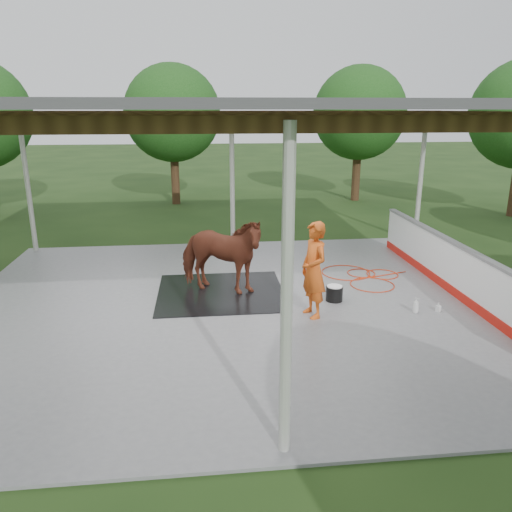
{
  "coord_description": "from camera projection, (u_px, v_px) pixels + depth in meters",
  "views": [
    {
      "loc": [
        -0.9,
        -9.75,
        4.01
      ],
      "look_at": [
        0.16,
        -0.11,
        1.13
      ],
      "focal_mm": 35.0,
      "sensor_mm": 36.0,
      "label": 1
    }
  ],
  "objects": [
    {
      "name": "wash_bucket",
      "position": [
        334.0,
        293.0,
        10.63
      ],
      "size": [
        0.36,
        0.36,
        0.33
      ],
      "color": "black",
      "rests_on": "concrete_slab"
    },
    {
      "name": "tree_belt",
      "position": [
        257.0,
        119.0,
        10.34
      ],
      "size": [
        28.0,
        28.0,
        5.8
      ],
      "color": "#382314",
      "rests_on": "ground"
    },
    {
      "name": "ground",
      "position": [
        248.0,
        306.0,
        10.53
      ],
      "size": [
        100.0,
        100.0,
        0.0
      ],
      "primitive_type": "plane",
      "color": "#1E3814"
    },
    {
      "name": "concrete_slab",
      "position": [
        248.0,
        305.0,
        10.52
      ],
      "size": [
        12.0,
        10.0,
        0.05
      ],
      "primitive_type": "cube",
      "color": "slate",
      "rests_on": "ground"
    },
    {
      "name": "soap_bottle_b",
      "position": [
        438.0,
        307.0,
        10.08
      ],
      "size": [
        0.12,
        0.12,
        0.19
      ],
      "primitive_type": "imported",
      "rotation": [
        0.0,
        0.0,
        -0.95
      ],
      "color": "#338CD8",
      "rests_on": "concrete_slab"
    },
    {
      "name": "dasher_board",
      "position": [
        458.0,
        272.0,
        10.84
      ],
      "size": [
        0.16,
        8.0,
        1.15
      ],
      "color": "red",
      "rests_on": "concrete_slab"
    },
    {
      "name": "rubber_mat",
      "position": [
        221.0,
        292.0,
        11.14
      ],
      "size": [
        2.79,
        2.61,
        0.02
      ],
      "primitive_type": "cube",
      "color": "black",
      "rests_on": "concrete_slab"
    },
    {
      "name": "handler",
      "position": [
        314.0,
        270.0,
        9.64
      ],
      "size": [
        0.64,
        0.8,
        1.91
      ],
      "primitive_type": "imported",
      "rotation": [
        0.0,
        0.0,
        -1.27
      ],
      "color": "#CF5016",
      "rests_on": "concrete_slab"
    },
    {
      "name": "soap_bottle_a",
      "position": [
        416.0,
        305.0,
        10.01
      ],
      "size": [
        0.17,
        0.17,
        0.32
      ],
      "primitive_type": "imported",
      "rotation": [
        0.0,
        0.0,
        0.56
      ],
      "color": "silver",
      "rests_on": "concrete_slab"
    },
    {
      "name": "pavilion_structure",
      "position": [
        247.0,
        110.0,
        9.4
      ],
      "size": [
        12.6,
        10.6,
        4.05
      ],
      "color": "beige",
      "rests_on": "ground"
    },
    {
      "name": "horse",
      "position": [
        220.0,
        255.0,
        10.89
      ],
      "size": [
        2.24,
        1.7,
        1.72
      ],
      "primitive_type": "imported",
      "rotation": [
        0.0,
        0.0,
        1.14
      ],
      "color": "brown",
      "rests_on": "rubber_mat"
    },
    {
      "name": "hose_coil",
      "position": [
        362.0,
        276.0,
        12.18
      ],
      "size": [
        2.12,
        2.06,
        0.02
      ],
      "color": "#BC2D0D",
      "rests_on": "concrete_slab"
    }
  ]
}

